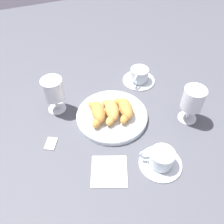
{
  "coord_description": "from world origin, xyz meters",
  "views": [
    {
      "loc": [
        -0.56,
        0.25,
        0.68
      ],
      "look_at": [
        0.01,
        0.03,
        0.03
      ],
      "focal_mm": 39.49,
      "sensor_mm": 36.0,
      "label": 1
    }
  ],
  "objects_px": {
    "pastry_plate": "(112,116)",
    "juice_glass_left": "(193,100)",
    "croissant_large": "(125,108)",
    "juice_glass_right": "(53,91)",
    "coffee_cup_near": "(161,159)",
    "coffee_cup_far": "(139,76)",
    "folded_napkin": "(109,171)",
    "sugar_packet": "(51,143)",
    "croissant_small": "(111,110)",
    "croissant_extra": "(97,112)"
  },
  "relations": [
    {
      "from": "pastry_plate",
      "to": "juice_glass_left",
      "type": "bearing_deg",
      "value": -111.88
    },
    {
      "from": "croissant_large",
      "to": "juice_glass_right",
      "type": "height_order",
      "value": "juice_glass_right"
    },
    {
      "from": "coffee_cup_near",
      "to": "coffee_cup_far",
      "type": "height_order",
      "value": "same"
    },
    {
      "from": "croissant_large",
      "to": "folded_napkin",
      "type": "relative_size",
      "value": 1.23
    },
    {
      "from": "coffee_cup_far",
      "to": "juice_glass_left",
      "type": "height_order",
      "value": "juice_glass_left"
    },
    {
      "from": "juice_glass_left",
      "to": "juice_glass_right",
      "type": "distance_m",
      "value": 0.49
    },
    {
      "from": "pastry_plate",
      "to": "sugar_packet",
      "type": "distance_m",
      "value": 0.24
    },
    {
      "from": "croissant_large",
      "to": "juice_glass_left",
      "type": "xyz_separation_m",
      "value": [
        -0.09,
        -0.21,
        0.05
      ]
    },
    {
      "from": "croissant_large",
      "to": "sugar_packet",
      "type": "xyz_separation_m",
      "value": [
        -0.03,
        0.28,
        -0.04
      ]
    },
    {
      "from": "croissant_small",
      "to": "sugar_packet",
      "type": "relative_size",
      "value": 2.69
    },
    {
      "from": "croissant_small",
      "to": "juice_glass_left",
      "type": "distance_m",
      "value": 0.29
    },
    {
      "from": "croissant_extra",
      "to": "folded_napkin",
      "type": "bearing_deg",
      "value": 170.18
    },
    {
      "from": "pastry_plate",
      "to": "coffee_cup_far",
      "type": "distance_m",
      "value": 0.24
    },
    {
      "from": "coffee_cup_near",
      "to": "juice_glass_right",
      "type": "bearing_deg",
      "value": 34.7
    },
    {
      "from": "croissant_large",
      "to": "croissant_extra",
      "type": "xyz_separation_m",
      "value": [
        0.02,
        0.1,
        0.0
      ]
    },
    {
      "from": "croissant_small",
      "to": "pastry_plate",
      "type": "bearing_deg",
      "value": -101.59
    },
    {
      "from": "pastry_plate",
      "to": "croissant_large",
      "type": "height_order",
      "value": "croissant_large"
    },
    {
      "from": "coffee_cup_far",
      "to": "juice_glass_right",
      "type": "relative_size",
      "value": 0.97
    },
    {
      "from": "sugar_packet",
      "to": "juice_glass_right",
      "type": "bearing_deg",
      "value": 8.49
    },
    {
      "from": "croissant_small",
      "to": "juice_glass_left",
      "type": "bearing_deg",
      "value": -111.76
    },
    {
      "from": "croissant_small",
      "to": "folded_napkin",
      "type": "bearing_deg",
      "value": 157.26
    },
    {
      "from": "croissant_extra",
      "to": "juice_glass_right",
      "type": "bearing_deg",
      "value": 49.03
    },
    {
      "from": "croissant_large",
      "to": "croissant_small",
      "type": "bearing_deg",
      "value": 79.31
    },
    {
      "from": "pastry_plate",
      "to": "folded_napkin",
      "type": "relative_size",
      "value": 2.38
    },
    {
      "from": "croissant_large",
      "to": "coffee_cup_near",
      "type": "relative_size",
      "value": 1.0
    },
    {
      "from": "folded_napkin",
      "to": "coffee_cup_near",
      "type": "bearing_deg",
      "value": -101.72
    },
    {
      "from": "croissant_small",
      "to": "croissant_extra",
      "type": "height_order",
      "value": "same"
    },
    {
      "from": "croissant_large",
      "to": "juice_glass_left",
      "type": "relative_size",
      "value": 0.97
    },
    {
      "from": "croissant_extra",
      "to": "folded_napkin",
      "type": "height_order",
      "value": "croissant_extra"
    },
    {
      "from": "coffee_cup_near",
      "to": "folded_napkin",
      "type": "xyz_separation_m",
      "value": [
        0.03,
        0.16,
        -0.02
      ]
    },
    {
      "from": "pastry_plate",
      "to": "croissant_small",
      "type": "xyz_separation_m",
      "value": [
        0.0,
        0.0,
        0.03
      ]
    },
    {
      "from": "sugar_packet",
      "to": "croissant_extra",
      "type": "bearing_deg",
      "value": -47.32
    },
    {
      "from": "pastry_plate",
      "to": "croissant_small",
      "type": "bearing_deg",
      "value": 78.41
    },
    {
      "from": "coffee_cup_near",
      "to": "sugar_packet",
      "type": "bearing_deg",
      "value": 56.47
    },
    {
      "from": "croissant_large",
      "to": "coffee_cup_near",
      "type": "bearing_deg",
      "value": -174.26
    },
    {
      "from": "coffee_cup_far",
      "to": "folded_napkin",
      "type": "height_order",
      "value": "coffee_cup_far"
    },
    {
      "from": "pastry_plate",
      "to": "sugar_packet",
      "type": "xyz_separation_m",
      "value": [
        -0.04,
        0.24,
        -0.01
      ]
    },
    {
      "from": "croissant_extra",
      "to": "coffee_cup_far",
      "type": "xyz_separation_m",
      "value": [
        0.15,
        -0.24,
        -0.01
      ]
    },
    {
      "from": "croissant_large",
      "to": "coffee_cup_far",
      "type": "bearing_deg",
      "value": -39.96
    },
    {
      "from": "juice_glass_right",
      "to": "folded_napkin",
      "type": "height_order",
      "value": "juice_glass_right"
    },
    {
      "from": "juice_glass_right",
      "to": "coffee_cup_near",
      "type": "bearing_deg",
      "value": -145.3
    },
    {
      "from": "croissant_small",
      "to": "croissant_extra",
      "type": "xyz_separation_m",
      "value": [
        0.01,
        0.05,
        0.0
      ]
    },
    {
      "from": "croissant_large",
      "to": "coffee_cup_far",
      "type": "xyz_separation_m",
      "value": [
        0.16,
        -0.14,
        -0.01
      ]
    },
    {
      "from": "folded_napkin",
      "to": "coffee_cup_far",
      "type": "bearing_deg",
      "value": -37.1
    },
    {
      "from": "pastry_plate",
      "to": "croissant_large",
      "type": "xyz_separation_m",
      "value": [
        -0.01,
        -0.05,
        0.03
      ]
    },
    {
      "from": "coffee_cup_far",
      "to": "juice_glass_left",
      "type": "bearing_deg",
      "value": -164.0
    },
    {
      "from": "pastry_plate",
      "to": "coffee_cup_far",
      "type": "height_order",
      "value": "coffee_cup_far"
    },
    {
      "from": "pastry_plate",
      "to": "sugar_packet",
      "type": "relative_size",
      "value": 5.24
    },
    {
      "from": "croissant_extra",
      "to": "juice_glass_left",
      "type": "relative_size",
      "value": 0.97
    },
    {
      "from": "juice_glass_left",
      "to": "coffee_cup_near",
      "type": "bearing_deg",
      "value": 125.62
    }
  ]
}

